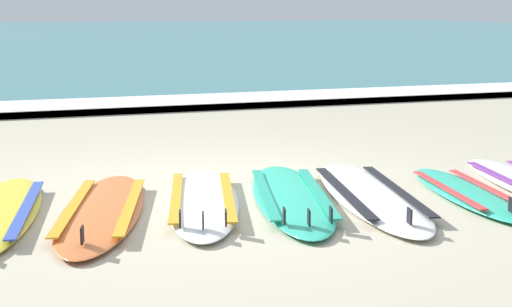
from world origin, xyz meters
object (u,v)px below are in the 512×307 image
at_px(surfboard_7, 467,193).
at_px(surfboard_4, 202,200).
at_px(surfboard_3, 102,210).
at_px(surfboard_6, 370,195).
at_px(surfboard_5, 291,197).

bearing_deg(surfboard_7, surfboard_4, 168.37).
relative_size(surfboard_3, surfboard_6, 0.95).
distance_m(surfboard_4, surfboard_6, 1.39).
distance_m(surfboard_4, surfboard_5, 0.73).
bearing_deg(surfboard_5, surfboard_3, 177.45).
xyz_separation_m(surfboard_3, surfboard_7, (2.96, -0.40, 0.00)).
bearing_deg(surfboard_3, surfboard_5, -2.55).
bearing_deg(surfboard_6, surfboard_5, 167.96).
height_order(surfboard_5, surfboard_7, same).
height_order(surfboard_4, surfboard_5, same).
relative_size(surfboard_4, surfboard_7, 1.20).
height_order(surfboard_6, surfboard_7, same).
bearing_deg(surfboard_5, surfboard_6, -12.04).
distance_m(surfboard_3, surfboard_7, 2.99).
relative_size(surfboard_5, surfboard_6, 0.96).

